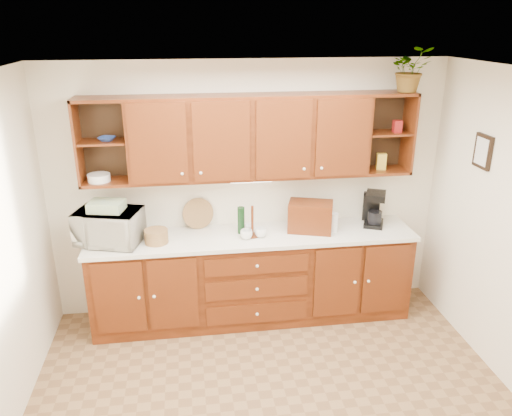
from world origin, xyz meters
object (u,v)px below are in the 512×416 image
object	(u,v)px
potted_plant	(410,69)
bread_box	(310,217)
microwave	(109,227)
coffee_maker	(374,209)

from	to	relation	value
potted_plant	bread_box	bearing A→B (deg)	-175.68
microwave	bread_box	distance (m)	1.96
microwave	coffee_maker	xyz separation A→B (m)	(2.65, 0.08, 0.01)
microwave	potted_plant	xyz separation A→B (m)	(2.89, 0.09, 1.40)
bread_box	microwave	bearing A→B (deg)	-161.72
microwave	potted_plant	world-z (taller)	potted_plant
bread_box	coffee_maker	size ratio (longest dim) A/B	1.21
bread_box	potted_plant	xyz separation A→B (m)	(0.93, 0.07, 1.41)
microwave	coffee_maker	bearing A→B (deg)	17.54
coffee_maker	bread_box	bearing A→B (deg)	-151.17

